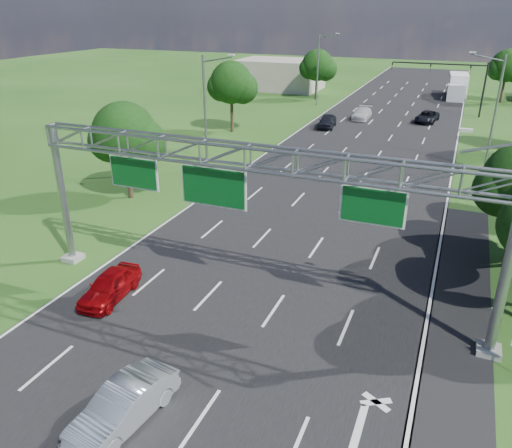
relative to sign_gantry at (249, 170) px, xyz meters
The scene contains 19 objects.
ground 19.28m from the sign_gantry, 91.05° to the left, with size 220.00×220.00×0.00m, color #204715.
road 19.28m from the sign_gantry, 91.05° to the left, with size 18.00×180.00×0.02m, color black.
road_flare 12.20m from the sign_gantry, 11.47° to the left, with size 3.00×30.00×0.02m, color black.
sign_gantry is the anchor object (origin of this frame).
traffic_signal 53.51m from the sign_gantry, 82.32° to the left, with size 12.21×0.24×7.00m.
streetlight_l_near 21.47m from the sign_gantry, 122.87° to the left, with size 2.97×0.22×10.16m.
streetlight_l_far 54.28m from the sign_gantry, 102.38° to the left, with size 2.97×0.22×10.16m.
streetlight_r_mid 30.10m from the sign_gantry, 68.60° to the left, with size 2.97×0.22×10.16m.
tree_verge_la 17.56m from the sign_gantry, 144.84° to the left, with size 5.76×4.80×7.40m.
tree_verge_lb 36.85m from the sign_gantry, 116.19° to the left, with size 5.76×4.80×8.06m.
tree_verge_lc 59.56m from the sign_gantry, 102.86° to the left, with size 5.76×4.80×7.62m.
tree_verge_re 67.48m from the sign_gantry, 78.24° to the left, with size 5.76×4.80×7.84m.
building_left 69.82m from the sign_gantry, 108.69° to the left, with size 14.00×10.00×5.00m, color #A5978A.
red_coupe 9.44m from the sign_gantry, 159.12° to the right, with size 1.66×4.13×1.41m, color #91060A.
silver_sedan 11.10m from the sign_gantry, 96.06° to the right, with size 1.58×4.54×1.50m, color #B6BDC3.
car_queue_a 46.49m from the sign_gantry, 94.47° to the left, with size 2.00×4.91×1.43m, color silver.
car_queue_b 47.75m from the sign_gantry, 84.59° to the left, with size 2.29×4.96×1.38m, color black.
car_queue_c 40.33m from the sign_gantry, 99.41° to the left, with size 1.86×4.62×1.57m, color black.
box_truck 69.12m from the sign_gantry, 84.04° to the left, with size 3.23×9.65×3.59m.
Camera 1 is at (8.89, -7.94, 13.77)m, focal length 35.00 mm.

